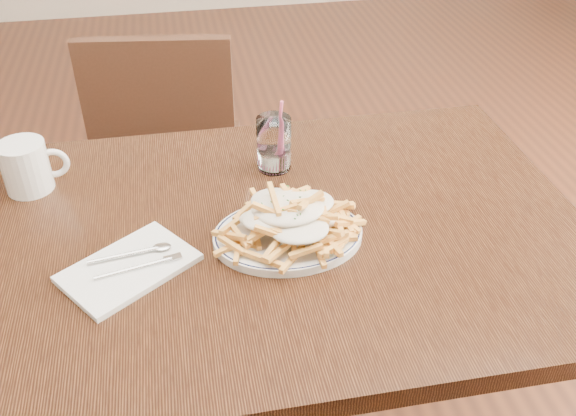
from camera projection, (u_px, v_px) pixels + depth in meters
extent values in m
cube|color=black|center=(266.00, 236.00, 1.20)|extent=(1.20, 0.80, 0.04)
cylinder|color=black|center=(32.00, 294.00, 1.62)|extent=(0.05, 0.05, 0.71)
cylinder|color=black|center=(444.00, 243.00, 1.78)|extent=(0.05, 0.05, 0.71)
cube|color=black|center=(175.00, 157.00, 2.04)|extent=(0.45, 0.45, 0.04)
cube|color=black|center=(160.00, 116.00, 1.75)|extent=(0.41, 0.09, 0.44)
cylinder|color=black|center=(234.00, 182.00, 2.31)|extent=(0.03, 0.03, 0.39)
cylinder|color=black|center=(137.00, 185.00, 2.30)|extent=(0.03, 0.03, 0.39)
cylinder|color=black|center=(232.00, 243.00, 2.03)|extent=(0.03, 0.03, 0.39)
cylinder|color=black|center=(122.00, 246.00, 2.02)|extent=(0.03, 0.03, 0.39)
torus|color=black|center=(288.00, 233.00, 1.15)|extent=(0.28, 0.28, 0.01)
ellipsoid|color=white|center=(288.00, 207.00, 1.12)|extent=(0.22, 0.19, 0.03)
cube|color=white|center=(129.00, 268.00, 1.09)|extent=(0.26, 0.24, 0.01)
cylinder|color=white|center=(274.00, 144.00, 1.33)|extent=(0.07, 0.07, 0.12)
cylinder|color=white|center=(274.00, 158.00, 1.35)|extent=(0.06, 0.06, 0.04)
cylinder|color=#F15B8B|center=(279.00, 131.00, 1.32)|extent=(0.02, 0.04, 0.15)
cylinder|color=white|center=(26.00, 167.00, 1.27)|extent=(0.09, 0.09, 0.10)
torus|color=white|center=(53.00, 163.00, 1.28)|extent=(0.06, 0.02, 0.06)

